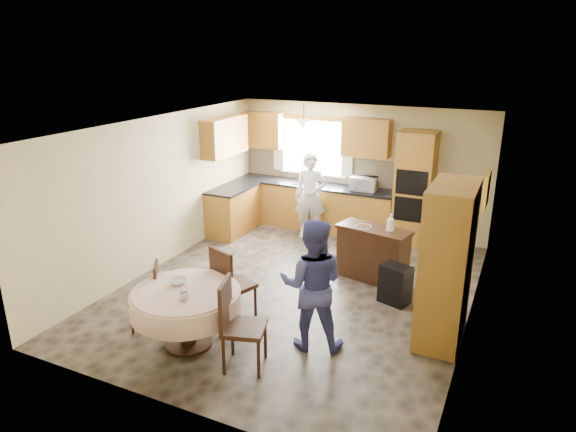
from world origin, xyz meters
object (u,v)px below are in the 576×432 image
at_px(oven_tower, 415,189).
at_px(dining_table, 186,302).
at_px(chair_right, 237,320).
at_px(person_sink, 310,196).
at_px(person_dining, 312,285).
at_px(sideboard, 373,255).
at_px(chair_back, 229,281).
at_px(cupboard, 447,264).
at_px(chair_left, 150,293).

xyz_separation_m(oven_tower, dining_table, (-1.74, -4.67, -0.47)).
bearing_deg(chair_right, oven_tower, -28.28).
xyz_separation_m(person_sink, person_dining, (1.51, -3.51, 0.01)).
xyz_separation_m(sideboard, person_sink, (-1.64, 1.33, 0.42)).
xyz_separation_m(sideboard, chair_right, (-0.75, -2.94, 0.19)).
distance_m(chair_back, person_dining, 1.26).
bearing_deg(person_dining, chair_right, 34.04).
xyz_separation_m(sideboard, dining_table, (-1.53, -2.83, 0.19)).
distance_m(oven_tower, chair_right, 4.90).
height_order(dining_table, chair_right, chair_right).
relative_size(cupboard, chair_left, 2.28).
bearing_deg(person_dining, chair_back, -21.03).
distance_m(cupboard, person_dining, 1.68).
bearing_deg(cupboard, sideboard, 134.85).
bearing_deg(chair_left, dining_table, 42.02).
relative_size(chair_right, person_sink, 0.66).
bearing_deg(sideboard, person_dining, -81.39).
relative_size(sideboard, person_dining, 0.68).
bearing_deg(dining_table, person_dining, 25.20).
relative_size(sideboard, chair_left, 1.28).
xyz_separation_m(dining_table, person_dining, (1.39, 0.66, 0.24)).
height_order(chair_left, chair_back, chair_back).
bearing_deg(sideboard, chair_back, -110.90).
xyz_separation_m(chair_left, chair_right, (1.48, -0.28, 0.11)).
distance_m(dining_table, person_sink, 4.17).
height_order(oven_tower, person_dining, oven_tower).
xyz_separation_m(chair_left, chair_back, (0.86, 0.56, 0.10)).
bearing_deg(chair_left, person_sink, 137.15).
distance_m(chair_right, person_dining, 1.01).
bearing_deg(sideboard, dining_table, -106.19).
bearing_deg(cupboard, chair_back, -163.10).
xyz_separation_m(cupboard, person_sink, (-2.93, 2.62, -0.19)).
bearing_deg(person_sink, sideboard, -54.94).
height_order(oven_tower, chair_right, oven_tower).
xyz_separation_m(chair_back, person_sink, (-0.28, 3.43, 0.23)).
relative_size(chair_left, person_dining, 0.54).
bearing_deg(chair_back, person_dining, -164.37).
relative_size(oven_tower, person_dining, 1.27).
bearing_deg(chair_left, chair_back, 88.65).
distance_m(cupboard, chair_left, 3.81).
bearing_deg(person_sink, chair_back, -101.28).
xyz_separation_m(chair_back, chair_right, (0.62, -0.84, 0.01)).
relative_size(chair_left, chair_back, 0.83).
distance_m(sideboard, cupboard, 1.92).
height_order(dining_table, person_dining, person_dining).
distance_m(oven_tower, sideboard, 1.96).
xyz_separation_m(dining_table, chair_left, (-0.70, 0.17, -0.10)).
xyz_separation_m(sideboard, cupboard, (1.29, -1.29, 0.61)).
relative_size(person_sink, person_dining, 0.99).
bearing_deg(sideboard, cupboard, -33.00).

